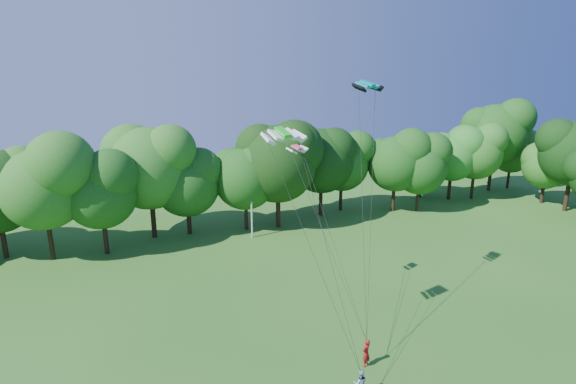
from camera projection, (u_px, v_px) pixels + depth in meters
name	position (u px, v px, depth m)	size (l,w,h in m)	color
utility_pole	(252.00, 203.00, 47.96)	(1.48, 0.39, 7.50)	#B9B8B0
kite_flyer_left	(366.00, 353.00, 27.45)	(0.66, 0.44, 1.81)	maroon
kite_flyer_right	(360.00, 383.00, 24.93)	(0.79, 0.62, 1.63)	#90ACC7
kite_teal	(368.00, 83.00, 30.64)	(2.63, 1.91, 0.45)	#048B8E
kite_green	(283.00, 132.00, 25.62)	(2.74, 1.65, 0.54)	green
kite_pink	(297.00, 147.00, 31.94)	(1.76, 1.27, 0.29)	#FB457A
tree_back_center	(278.00, 154.00, 50.04)	(9.42, 9.42, 13.71)	black
tree_back_east	(453.00, 153.00, 61.88)	(7.22, 7.22, 10.51)	#392516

